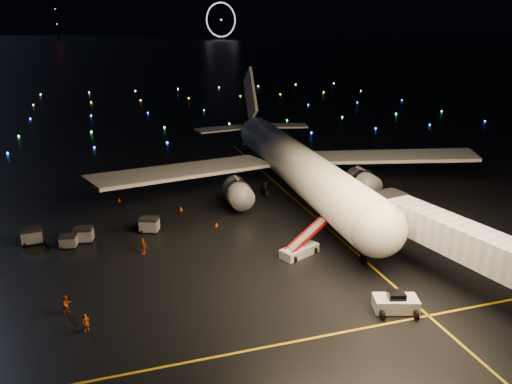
% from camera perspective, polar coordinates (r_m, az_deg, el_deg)
% --- Properties ---
extents(ground, '(2000.00, 2000.00, 0.00)m').
position_cam_1_polar(ground, '(342.14, -15.55, 14.12)').
color(ground, black).
rests_on(ground, ground).
extents(lane_centre, '(0.25, 80.00, 0.02)m').
position_cam_1_polar(lane_centre, '(65.95, 6.45, -2.58)').
color(lane_centre, gold).
rests_on(lane_centre, ground).
extents(lane_cross, '(60.00, 0.25, 0.02)m').
position_cam_1_polar(lane_cross, '(40.03, -2.08, -17.87)').
color(lane_cross, gold).
rests_on(lane_cross, ground).
extents(airliner, '(59.67, 56.93, 16.25)m').
position_cam_1_polar(airliner, '(72.81, 3.82, 6.23)').
color(airliner, silver).
rests_on(airliner, ground).
extents(pushback_tug, '(4.21, 3.03, 1.80)m').
position_cam_1_polar(pushback_tug, '(46.07, 15.68, -11.94)').
color(pushback_tug, silver).
rests_on(pushback_tug, ground).
extents(belt_loader, '(6.72, 4.35, 3.19)m').
position_cam_1_polar(belt_loader, '(54.03, 5.00, -5.68)').
color(belt_loader, silver).
rests_on(belt_loader, ground).
extents(crew_a, '(0.69, 0.62, 1.59)m').
position_cam_1_polar(crew_a, '(44.09, -18.86, -13.96)').
color(crew_a, orange).
rests_on(crew_a, ground).
extents(crew_b, '(1.05, 0.99, 1.72)m').
position_cam_1_polar(crew_b, '(47.01, -20.84, -11.93)').
color(crew_b, orange).
rests_on(crew_b, ground).
extents(crew_c, '(0.99, 1.11, 1.81)m').
position_cam_1_polar(crew_c, '(55.85, -12.79, -6.03)').
color(crew_c, orange).
rests_on(crew_c, ground).
extents(safety_cone_0, '(0.47, 0.47, 0.47)m').
position_cam_1_polar(safety_cone_0, '(62.02, -4.55, -3.71)').
color(safety_cone_0, '#E93700').
rests_on(safety_cone_0, ground).
extents(safety_cone_1, '(0.50, 0.50, 0.47)m').
position_cam_1_polar(safety_cone_1, '(74.29, -0.90, 0.21)').
color(safety_cone_1, '#E93700').
rests_on(safety_cone_1, ground).
extents(safety_cone_2, '(0.58, 0.58, 0.54)m').
position_cam_1_polar(safety_cone_2, '(67.69, -8.58, -1.87)').
color(safety_cone_2, '#E93700').
rests_on(safety_cone_2, ground).
extents(safety_cone_3, '(0.50, 0.50, 0.51)m').
position_cam_1_polar(safety_cone_3, '(72.86, -15.39, -0.85)').
color(safety_cone_3, '#E93700').
rests_on(safety_cone_3, ground).
extents(ferris_wheel, '(49.33, 16.80, 52.00)m').
position_cam_1_polar(ferris_wheel, '(782.80, -4.01, 18.90)').
color(ferris_wheel, black).
rests_on(ferris_wheel, ground).
extents(radio_mast, '(1.80, 1.80, 64.00)m').
position_cam_1_polar(radio_mast, '(782.49, -21.89, 18.11)').
color(radio_mast, black).
rests_on(radio_mast, ground).
extents(taxiway_lights, '(164.00, 92.00, 0.36)m').
position_cam_1_polar(taxiway_lights, '(149.54, -12.19, 9.24)').
color(taxiway_lights, black).
rests_on(taxiway_lights, ground).
extents(baggage_cart_0, '(2.58, 2.23, 1.84)m').
position_cam_1_polar(baggage_cart_0, '(61.26, -12.08, -3.69)').
color(baggage_cart_0, gray).
rests_on(baggage_cart_0, ground).
extents(baggage_cart_1, '(1.97, 1.56, 1.50)m').
position_cam_1_polar(baggage_cart_1, '(59.79, -20.65, -5.28)').
color(baggage_cart_1, gray).
rests_on(baggage_cart_1, ground).
extents(baggage_cart_2, '(2.35, 1.88, 1.77)m').
position_cam_1_polar(baggage_cart_2, '(60.62, -19.12, -4.63)').
color(baggage_cart_2, gray).
rests_on(baggage_cart_2, ground).
extents(baggage_cart_3, '(2.39, 1.81, 1.89)m').
position_cam_1_polar(baggage_cart_3, '(62.33, -24.26, -4.58)').
color(baggage_cart_3, gray).
rests_on(baggage_cart_3, ground).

